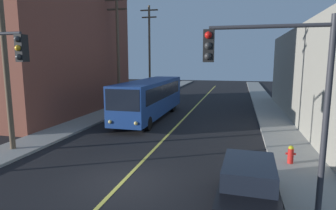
{
  "coord_description": "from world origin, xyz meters",
  "views": [
    {
      "loc": [
        4.42,
        -10.0,
        4.86
      ],
      "look_at": [
        0.0,
        7.55,
        2.0
      ],
      "focal_mm": 30.28,
      "sensor_mm": 36.0,
      "label": 1
    }
  ],
  "objects_px": {
    "utility_pole_mid": "(118,46)",
    "utility_pole_far": "(149,47)",
    "city_bus": "(151,97)",
    "traffic_signal_right_corner": "(273,79)",
    "fire_hydrant": "(291,154)",
    "parked_car_black": "(248,185)",
    "utility_pole_near": "(4,42)"
  },
  "relations": [
    {
      "from": "city_bus",
      "to": "parked_car_black",
      "type": "bearing_deg",
      "value": -60.53
    },
    {
      "from": "utility_pole_mid",
      "to": "utility_pole_far",
      "type": "bearing_deg",
      "value": 90.83
    },
    {
      "from": "city_bus",
      "to": "utility_pole_far",
      "type": "bearing_deg",
      "value": 108.03
    },
    {
      "from": "city_bus",
      "to": "parked_car_black",
      "type": "relative_size",
      "value": 2.72
    },
    {
      "from": "city_bus",
      "to": "utility_pole_far",
      "type": "distance_m",
      "value": 15.92
    },
    {
      "from": "traffic_signal_right_corner",
      "to": "parked_car_black",
      "type": "bearing_deg",
      "value": 177.19
    },
    {
      "from": "traffic_signal_right_corner",
      "to": "utility_pole_far",
      "type": "bearing_deg",
      "value": 114.76
    },
    {
      "from": "city_bus",
      "to": "fire_hydrant",
      "type": "xyz_separation_m",
      "value": [
        9.62,
        -9.04,
        -1.23
      ]
    },
    {
      "from": "parked_car_black",
      "to": "fire_hydrant",
      "type": "relative_size",
      "value": 5.32
    },
    {
      "from": "utility_pole_mid",
      "to": "fire_hydrant",
      "type": "relative_size",
      "value": 13.2
    },
    {
      "from": "utility_pole_far",
      "to": "fire_hydrant",
      "type": "bearing_deg",
      "value": -58.61
    },
    {
      "from": "city_bus",
      "to": "utility_pole_far",
      "type": "height_order",
      "value": "utility_pole_far"
    },
    {
      "from": "utility_pole_mid",
      "to": "fire_hydrant",
      "type": "xyz_separation_m",
      "value": [
        14.17,
        -12.83,
        -5.63
      ]
    },
    {
      "from": "utility_pole_near",
      "to": "utility_pole_far",
      "type": "xyz_separation_m",
      "value": [
        -0.17,
        24.76,
        0.82
      ]
    },
    {
      "from": "city_bus",
      "to": "utility_pole_mid",
      "type": "distance_m",
      "value": 7.37
    },
    {
      "from": "traffic_signal_right_corner",
      "to": "fire_hydrant",
      "type": "distance_m",
      "value": 5.99
    },
    {
      "from": "city_bus",
      "to": "utility_pole_far",
      "type": "xyz_separation_m",
      "value": [
        -4.7,
        14.43,
        4.79
      ]
    },
    {
      "from": "city_bus",
      "to": "utility_pole_near",
      "type": "height_order",
      "value": "utility_pole_near"
    },
    {
      "from": "city_bus",
      "to": "traffic_signal_right_corner",
      "type": "bearing_deg",
      "value": -58.77
    },
    {
      "from": "parked_car_black",
      "to": "utility_pole_mid",
      "type": "relative_size",
      "value": 0.4
    },
    {
      "from": "utility_pole_mid",
      "to": "fire_hydrant",
      "type": "bearing_deg",
      "value": -42.17
    },
    {
      "from": "utility_pole_far",
      "to": "traffic_signal_right_corner",
      "type": "distance_m",
      "value": 30.85
    },
    {
      "from": "utility_pole_mid",
      "to": "traffic_signal_right_corner",
      "type": "bearing_deg",
      "value": -53.65
    },
    {
      "from": "traffic_signal_right_corner",
      "to": "fire_hydrant",
      "type": "height_order",
      "value": "traffic_signal_right_corner"
    },
    {
      "from": "utility_pole_far",
      "to": "fire_hydrant",
      "type": "distance_m",
      "value": 28.15
    },
    {
      "from": "parked_car_black",
      "to": "utility_pole_mid",
      "type": "bearing_deg",
      "value": 125.14
    },
    {
      "from": "fire_hydrant",
      "to": "utility_pole_mid",
      "type": "bearing_deg",
      "value": 137.83
    },
    {
      "from": "utility_pole_near",
      "to": "utility_pole_far",
      "type": "relative_size",
      "value": 0.87
    },
    {
      "from": "utility_pole_mid",
      "to": "city_bus",
      "type": "bearing_deg",
      "value": -39.88
    },
    {
      "from": "utility_pole_near",
      "to": "traffic_signal_right_corner",
      "type": "distance_m",
      "value": 13.19
    },
    {
      "from": "city_bus",
      "to": "fire_hydrant",
      "type": "distance_m",
      "value": 13.26
    },
    {
      "from": "parked_car_black",
      "to": "traffic_signal_right_corner",
      "type": "bearing_deg",
      "value": -2.81
    }
  ]
}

